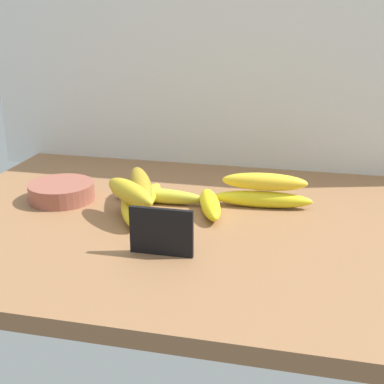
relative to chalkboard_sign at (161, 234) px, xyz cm
name	(u,v)px	position (x,y,z in cm)	size (l,w,h in cm)	color
counter_top	(200,228)	(3.27, 15.63, -5.36)	(110.00, 76.00, 3.00)	brown
back_wall	(235,39)	(3.27, 54.63, 28.14)	(130.00, 2.00, 70.00)	silver
chalkboard_sign	(161,234)	(0.00, 0.00, 0.00)	(11.00, 1.80, 8.40)	black
fruit_bowl	(62,192)	(-28.43, 20.56, -1.96)	(14.10, 14.10, 3.79)	#945141
banana_0	(210,204)	(4.37, 20.30, -1.97)	(15.51, 3.78, 3.78)	yellow
banana_1	(144,201)	(-9.34, 19.37, -2.12)	(20.74, 3.47, 3.47)	yellow
banana_2	(157,195)	(-7.77, 23.62, -2.26)	(20.96, 3.20, 3.20)	gold
banana_3	(131,209)	(-10.39, 13.95, -1.97)	(15.98, 3.78, 3.78)	yellow
banana_4	(262,199)	(14.35, 26.02, -2.12)	(20.58, 3.47, 3.47)	yellow
banana_5	(130,192)	(-10.03, 12.90, 2.03)	(15.72, 4.21, 4.21)	gold
banana_6	(141,185)	(-9.72, 18.78, 1.64)	(20.92, 4.05, 4.05)	#A1821F
banana_7	(265,182)	(14.56, 26.84, 1.47)	(17.73, 3.72, 3.72)	yellow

